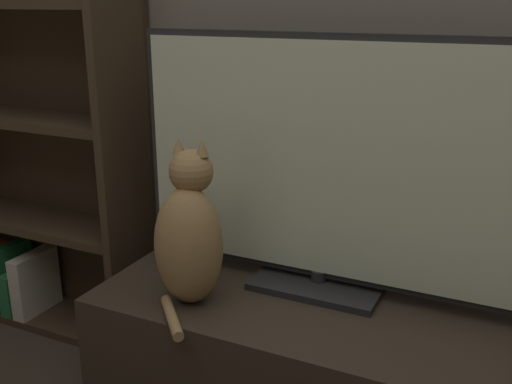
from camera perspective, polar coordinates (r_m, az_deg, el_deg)
name	(u,v)px	position (r m, az deg, el deg)	size (l,w,h in m)	color
tv_stand	(314,365)	(1.77, 5.54, -16.12)	(1.21, 0.55, 0.40)	#33281E
tv	(323,170)	(1.63, 6.38, 2.14)	(1.10, 0.22, 0.71)	black
cat	(190,236)	(1.61, -6.35, -4.22)	(0.21, 0.30, 0.45)	#997547
bookshelf	(39,135)	(2.32, -19.99, 5.09)	(0.84, 0.28, 1.58)	#3D2D1E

